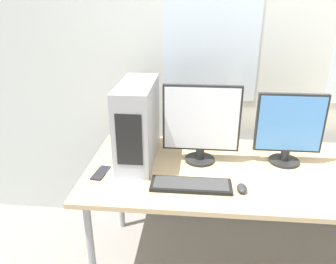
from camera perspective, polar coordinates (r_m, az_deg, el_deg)
The scene contains 9 objects.
wall_back at distance 2.37m, azimuth 21.24°, elevation 13.31°, with size 8.00×0.07×2.70m.
desk at distance 2.06m, azimuth 22.53°, elevation -7.44°, with size 2.51×0.86×0.74m.
pc_tower at distance 1.94m, azimuth -5.32°, elevation 1.59°, with size 0.20×0.50×0.48m.
monitor_main at distance 1.92m, azimuth 5.81°, elevation 1.58°, with size 0.45×0.18×0.47m.
monitor_right_near at distance 2.02m, azimuth 20.35°, elevation 0.58°, with size 0.39×0.18×0.43m.
keyboard at distance 1.75m, azimuth 4.01°, elevation -9.18°, with size 0.43×0.14×0.02m.
mouse at distance 1.75m, azimuth 12.74°, elevation -9.52°, with size 0.05×0.09×0.03m.
cell_phone at distance 1.91m, azimuth -11.63°, elevation -6.98°, with size 0.08×0.16×0.01m.
paper_sheet_left at distance 1.82m, azimuth -7.76°, elevation -8.36°, with size 0.24×0.32×0.00m.
Camera 1 is at (-0.63, -1.27, 1.68)m, focal length 35.00 mm.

